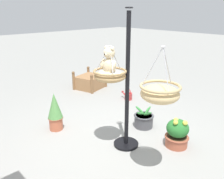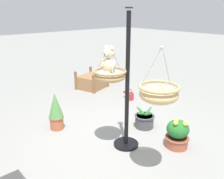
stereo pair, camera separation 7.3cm
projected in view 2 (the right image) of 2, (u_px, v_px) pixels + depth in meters
name	position (u px, v px, depth m)	size (l,w,h in m)	color
ground_plane	(113.00, 141.00, 4.35)	(40.00, 40.00, 0.00)	gray
display_pole_central	(127.00, 108.00, 4.00)	(0.44, 0.44, 2.33)	black
hanging_basket_with_teddy	(110.00, 75.00, 3.75)	(0.54, 0.54, 0.57)	tan
teddy_bear	(109.00, 63.00, 3.67)	(0.32, 0.29, 0.46)	beige
hanging_basket_left_high	(159.00, 93.00, 3.02)	(0.53, 0.53, 0.73)	tan
wooden_planter_box	(92.00, 81.00, 7.19)	(0.93, 0.98, 0.56)	#9E7047
potted_plant_fern_front	(144.00, 120.00, 4.82)	(0.46, 0.45, 0.42)	#4C4C51
potted_plant_tall_leafy	(56.00, 111.00, 4.68)	(0.30, 0.30, 0.77)	#BC6042
potted_plant_bushy_green	(177.00, 134.00, 4.10)	(0.42, 0.42, 0.55)	#AD563D
watering_can	(130.00, 96.00, 6.30)	(0.35, 0.20, 0.30)	#B23333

